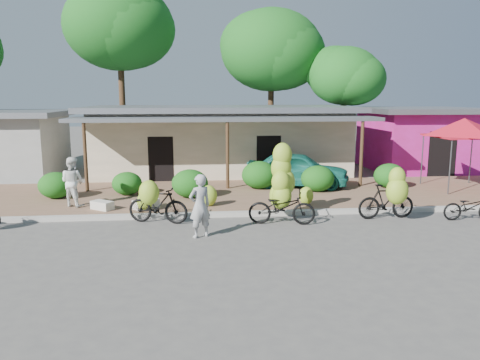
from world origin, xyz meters
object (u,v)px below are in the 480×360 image
object	(u,v)px
tree_near_right	(341,74)
sack_near	(146,204)
bike_far_right	(470,207)
teal_van	(297,169)
red_canopy	(464,127)
bike_center	(282,193)
sack_far	(102,205)
tree_center_right	(268,49)
bike_left	(157,203)
tree_far_center	(116,25)
bystander	(72,182)
bike_right	(389,197)
vendor	(200,206)

from	to	relation	value
tree_near_right	sack_near	bearing A→B (deg)	-131.37
bike_far_right	teal_van	size ratio (longest dim) A/B	0.40
red_canopy	sack_near	bearing A→B (deg)	-169.79
bike_center	sack_far	bearing A→B (deg)	83.47
bike_center	sack_far	world-z (taller)	bike_center
tree_center_right	bike_far_right	xyz separation A→B (m)	(3.88, -15.85, -6.28)
bike_left	bike_far_right	bearing A→B (deg)	-75.87
red_canopy	tree_far_center	bearing A→B (deg)	144.08
bystander	sack_far	bearing A→B (deg)	177.29
bike_far_right	sack_near	world-z (taller)	bike_far_right
tree_center_right	sack_far	distance (m)	17.02
tree_near_right	teal_van	bearing A→B (deg)	-117.66
bike_far_right	bike_right	bearing A→B (deg)	89.05
bike_right	bystander	bearing A→B (deg)	73.17
bike_center	bystander	size ratio (longest dim) A/B	1.43
tree_center_right	red_canopy	distance (m)	13.63
sack_far	bike_center	bearing A→B (deg)	-17.00
vendor	teal_van	xyz separation A→B (m)	(4.16, 6.41, -0.04)
tree_far_center	tree_near_right	xyz separation A→B (m)	(13.00, -1.50, -2.80)
bike_left	bike_center	size ratio (longest dim) A/B	0.81
sack_near	red_canopy	bearing A→B (deg)	10.21
tree_far_center	sack_near	distance (m)	15.49
tree_far_center	bike_center	bearing A→B (deg)	-65.00
red_canopy	teal_van	distance (m)	6.84
tree_center_right	bike_right	xyz separation A→B (m)	(1.36, -15.57, -5.98)
bike_center	sack_far	distance (m)	6.01
red_canopy	sack_far	distance (m)	14.25
tree_far_center	red_canopy	xyz separation A→B (m)	(15.13, -10.96, -5.30)
red_canopy	bystander	xyz separation A→B (m)	(-14.94, -1.66, -1.64)
tree_center_right	bike_left	xyz separation A→B (m)	(-5.83, -15.28, -6.07)
bike_left	bike_far_right	xyz separation A→B (m)	(9.71, -0.57, -0.21)
sack_far	bystander	world-z (taller)	bystander
red_canopy	bike_center	world-z (taller)	red_canopy
bike_far_right	teal_van	world-z (taller)	teal_van
tree_near_right	bike_right	bearing A→B (deg)	-101.00
bike_center	teal_van	world-z (taller)	bike_center
bike_left	sack_near	bearing A→B (deg)	34.25
tree_center_right	sack_far	xyz separation A→B (m)	(-7.74, -13.71, -6.46)
tree_far_center	tree_near_right	world-z (taller)	tree_far_center
tree_far_center	teal_van	world-z (taller)	tree_far_center
tree_near_right	bike_left	world-z (taller)	tree_near_right
red_canopy	bike_left	size ratio (longest dim) A/B	1.78
sack_far	bike_far_right	bearing A→B (deg)	-10.44
bike_right	sack_far	world-z (taller)	bike_right
bike_left	bike_center	bearing A→B (deg)	-75.22
bike_left	sack_far	world-z (taller)	bike_left
bike_left	bystander	world-z (taller)	bystander
bike_left	bike_far_right	size ratio (longest dim) A/B	1.16
red_canopy	sack_far	world-z (taller)	red_canopy
tree_center_right	bike_far_right	bearing A→B (deg)	-76.26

